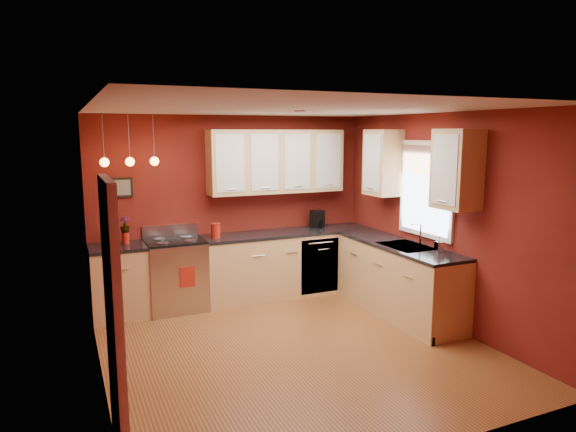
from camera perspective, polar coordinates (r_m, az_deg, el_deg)
name	(u,v)px	position (r m, az deg, el deg)	size (l,w,h in m)	color
floor	(294,347)	(5.88, 0.69, -14.39)	(4.20, 4.20, 0.00)	#9B582D
ceiling	(295,109)	(5.39, 0.75, 11.83)	(4.00, 4.20, 0.02)	beige
wall_back	(234,207)	(7.42, -6.07, 0.99)	(4.00, 0.02, 2.60)	maroon
wall_front	(419,285)	(3.74, 14.40, -7.43)	(4.00, 0.02, 2.60)	maroon
wall_left	(96,250)	(5.01, -20.58, -3.51)	(0.02, 4.20, 2.60)	maroon
wall_right	(442,220)	(6.57, 16.78, -0.42)	(0.02, 4.20, 2.60)	maroon
base_cabinets_back_left	(119,283)	(6.99, -18.24, -7.08)	(0.70, 0.60, 0.90)	tan
base_cabinets_back_right	(288,264)	(7.57, 0.03, -5.36)	(2.54, 0.60, 0.90)	tan
base_cabinets_right	(398,280)	(6.91, 12.11, -6.98)	(0.60, 2.10, 0.90)	tan
counter_back_left	(117,247)	(6.87, -18.44, -3.31)	(0.70, 0.62, 0.04)	black
counter_back_right	(288,233)	(7.47, 0.03, -1.86)	(2.54, 0.62, 0.04)	black
counter_right	(399,245)	(6.80, 12.24, -3.18)	(0.62, 2.10, 0.04)	black
gas_range	(176,274)	(7.08, -12.34, -6.35)	(0.76, 0.64, 1.11)	#B3B3B7
dishwasher_front	(320,266)	(7.48, 3.55, -5.57)	(0.60, 0.02, 0.80)	#B3B3B7
sink	(406,248)	(6.69, 13.01, -3.46)	(0.50, 0.70, 0.33)	gray
window	(426,186)	(6.73, 15.11, 3.22)	(0.06, 1.02, 1.22)	white
door_left_wall	(114,321)	(3.94, -18.76, -11.00)	(0.12, 0.82, 2.05)	white
upper_cabinets_back	(277,161)	(7.40, -1.29, 6.08)	(2.00, 0.35, 0.90)	tan
upper_cabinets_right	(416,166)	(6.64, 14.05, 5.45)	(0.35, 1.95, 0.90)	tan
wall_picture	(120,188)	(7.05, -18.16, 3.02)	(0.32, 0.03, 0.26)	black
pendant_lights	(130,161)	(6.70, -17.16, 5.85)	(0.71, 0.11, 0.66)	gray
red_canister	(216,231)	(7.04, -8.04, -1.62)	(0.14, 0.14, 0.20)	#A51D11
red_vase	(125,238)	(6.95, -17.61, -2.34)	(0.09, 0.09, 0.15)	#A51D11
flowers	(125,225)	(6.92, -17.68, -0.98)	(0.13, 0.13, 0.22)	#A51D11
coffee_maker	(318,220)	(7.75, 3.30, -0.42)	(0.22, 0.22, 0.26)	black
soap_pump	(439,244)	(6.41, 16.47, -3.02)	(0.09, 0.09, 0.20)	white
dish_towel	(187,277)	(6.77, -11.12, -6.68)	(0.19, 0.01, 0.26)	#A51D11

